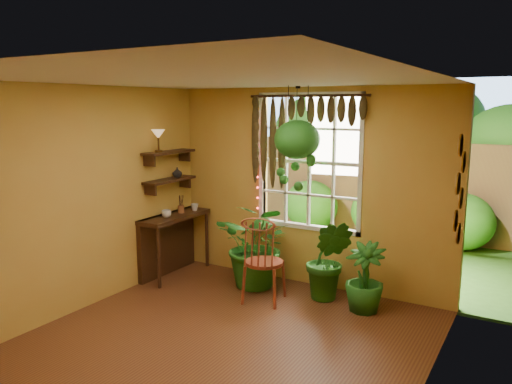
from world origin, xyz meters
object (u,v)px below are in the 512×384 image
counter_ledge (170,237)px  windsor_chair (263,273)px  hanging_basket (297,146)px  potted_plant_left (258,245)px  potted_plant_mid (329,260)px

counter_ledge → windsor_chair: windsor_chair is taller
counter_ledge → hanging_basket: hanging_basket is taller
potted_plant_left → hanging_basket: bearing=11.7°
potted_plant_mid → potted_plant_left: bearing=-177.1°
potted_plant_mid → hanging_basket: 1.51m
potted_plant_mid → counter_ledge: bearing=-174.5°
windsor_chair → hanging_basket: (0.19, 0.54, 1.57)m
counter_ledge → potted_plant_mid: (2.40, 0.23, -0.03)m
potted_plant_left → potted_plant_mid: bearing=2.9°
potted_plant_left → potted_plant_mid: size_ratio=1.13×
counter_ledge → hanging_basket: size_ratio=0.91×
potted_plant_left → windsor_chair: bearing=-53.5°
potted_plant_mid → hanging_basket: (-0.49, 0.06, 1.42)m
potted_plant_left → potted_plant_mid: (1.00, 0.05, -0.07)m
counter_ledge → hanging_basket: 2.38m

